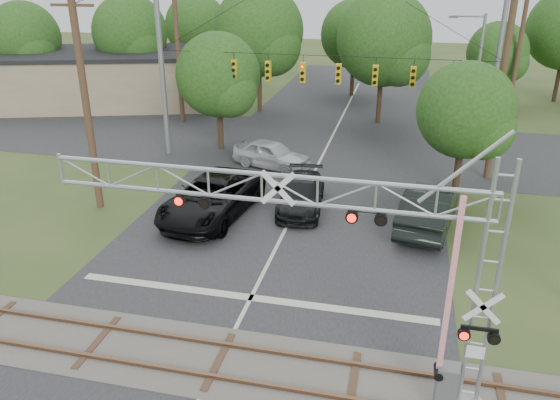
% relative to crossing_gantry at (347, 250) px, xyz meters
% --- Properties ---
extents(road_main, '(14.00, 90.00, 0.02)m').
position_rel_crossing_gantry_xyz_m(road_main, '(-3.65, 8.36, -4.41)').
color(road_main, '#242426').
rests_on(road_main, ground).
extents(road_cross, '(90.00, 12.00, 0.02)m').
position_rel_crossing_gantry_xyz_m(road_cross, '(-3.65, 22.36, -4.41)').
color(road_cross, '#242426').
rests_on(road_cross, ground).
extents(railroad_track, '(90.00, 3.20, 0.17)m').
position_rel_crossing_gantry_xyz_m(railroad_track, '(-3.65, 0.36, -4.39)').
color(railroad_track, '#545049').
rests_on(railroad_track, ground).
extents(crossing_gantry, '(11.57, 0.90, 7.06)m').
position_rel_crossing_gantry_xyz_m(crossing_gantry, '(0.00, 0.00, 0.00)').
color(crossing_gantry, gray).
rests_on(crossing_gantry, ground).
extents(traffic_signal_span, '(19.34, 0.36, 11.50)m').
position_rel_crossing_gantry_xyz_m(traffic_signal_span, '(-2.79, 18.36, 1.25)').
color(traffic_signal_span, gray).
rests_on(traffic_signal_span, ground).
extents(pickup_black, '(3.91, 7.05, 1.87)m').
position_rel_crossing_gantry_xyz_m(pickup_black, '(-7.31, 10.18, -3.49)').
color(pickup_black, black).
rests_on(pickup_black, ground).
extents(car_dark, '(2.50, 5.21, 1.46)m').
position_rel_crossing_gantry_xyz_m(car_dark, '(-3.42, 11.97, -3.69)').
color(car_dark, black).
rests_on(car_dark, ground).
extents(sedan_silver, '(5.05, 3.34, 1.60)m').
position_rel_crossing_gantry_xyz_m(sedan_silver, '(-6.25, 17.36, -3.63)').
color(sedan_silver, '#B3B6BC').
rests_on(sedan_silver, ground).
extents(suv_dark, '(3.05, 6.06, 1.91)m').
position_rel_crossing_gantry_xyz_m(suv_dark, '(2.53, 11.25, -3.47)').
color(suv_dark, black).
rests_on(suv_dark, ground).
extents(commercial_building, '(20.81, 14.91, 4.39)m').
position_rel_crossing_gantry_xyz_m(commercial_building, '(-23.83, 30.06, -2.22)').
color(commercial_building, '#89755B').
rests_on(commercial_building, ground).
extents(streetlight, '(2.20, 0.23, 8.26)m').
position_rel_crossing_gantry_xyz_m(streetlight, '(5.15, 24.45, 0.19)').
color(streetlight, gray).
rests_on(streetlight, ground).
extents(utility_poles, '(26.35, 28.56, 13.89)m').
position_rel_crossing_gantry_xyz_m(utility_poles, '(-0.81, 20.64, 1.69)').
color(utility_poles, '#4A2D22').
rests_on(utility_poles, ground).
extents(treeline, '(56.60, 29.75, 9.73)m').
position_rel_crossing_gantry_xyz_m(treeline, '(-5.40, 32.10, 1.16)').
color(treeline, '#352518').
rests_on(treeline, ground).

